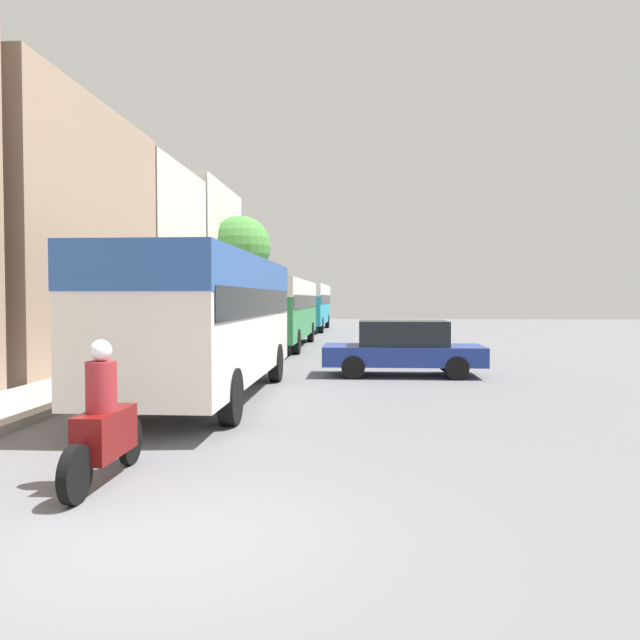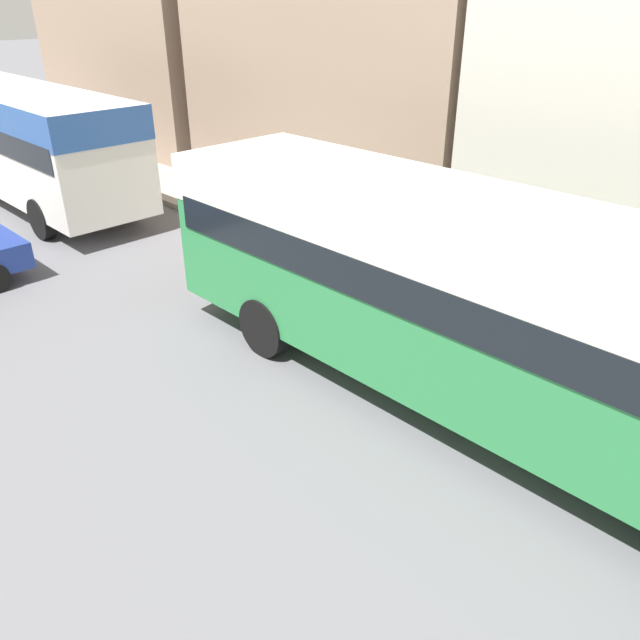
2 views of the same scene
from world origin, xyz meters
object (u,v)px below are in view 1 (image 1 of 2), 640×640
bus_lead (207,307)px  bus_third_in_line (307,301)px  pedestrian_near_curb (273,313)px  motorcycle_behind_lead (104,426)px  car_crossing (403,347)px  bus_following (279,304)px

bus_lead → bus_third_in_line: (-0.36, 28.92, 0.00)m
bus_third_in_line → pedestrian_near_curb: (-2.75, 2.81, -0.93)m
pedestrian_near_curb → motorcycle_behind_lead: bearing=-84.9°
bus_lead → car_crossing: size_ratio=2.04×
motorcycle_behind_lead → pedestrian_near_curb: 38.16m
car_crossing → pedestrian_near_curb: 28.45m
bus_following → bus_lead: bearing=-88.7°
bus_following → motorcycle_behind_lead: (0.63, -20.50, -1.26)m
bus_lead → bus_following: size_ratio=0.83×
bus_following → motorcycle_behind_lead: size_ratio=4.94×
motorcycle_behind_lead → bus_third_in_line: bearing=91.1°
motorcycle_behind_lead → car_crossing: bearing=68.2°
bus_lead → bus_third_in_line: bearing=90.7°
bus_following → car_crossing: 11.09m
bus_following → pedestrian_near_curb: size_ratio=6.20×
motorcycle_behind_lead → bus_lead: bearing=92.9°
bus_third_in_line → pedestrian_near_curb: 4.05m
bus_following → motorcycle_behind_lead: bearing=-88.2°
bus_following → pedestrian_near_curb: bearing=99.1°
motorcycle_behind_lead → car_crossing: motorcycle_behind_lead is taller
bus_lead → motorcycle_behind_lead: 6.42m
bus_third_in_line → motorcycle_behind_lead: bus_third_in_line is taller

